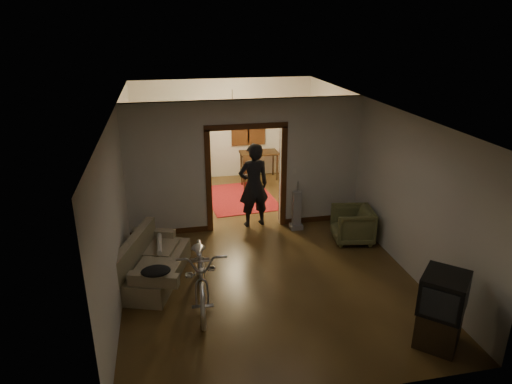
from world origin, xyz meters
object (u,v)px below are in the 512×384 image
object	(u,v)px
armchair	(352,225)
person	(254,185)
sofa	(154,258)
locker	(183,150)
bicycle	(202,270)
desk	(259,166)

from	to	relation	value
armchair	person	world-z (taller)	person
armchair	sofa	bearing A→B (deg)	-70.56
person	locker	xyz separation A→B (m)	(-1.35, 3.09, 0.01)
locker	person	bearing A→B (deg)	-51.07
bicycle	locker	size ratio (longest dim) A/B	1.11
armchair	bicycle	bearing A→B (deg)	-55.39
sofa	locker	size ratio (longest dim) A/B	0.95
armchair	person	bearing A→B (deg)	-113.44
sofa	locker	bearing A→B (deg)	99.39
sofa	desk	distance (m)	5.72
bicycle	person	bearing A→B (deg)	65.80
locker	bicycle	bearing A→B (deg)	-75.01
locker	desk	world-z (taller)	locker
armchair	locker	distance (m)	5.35
sofa	locker	xyz separation A→B (m)	(0.80, 4.97, 0.53)
bicycle	locker	world-z (taller)	locker
bicycle	locker	bearing A→B (deg)	92.64
bicycle	locker	xyz separation A→B (m)	(0.04, 5.78, 0.39)
locker	desk	distance (m)	2.18
armchair	person	size ratio (longest dim) A/B	0.42
bicycle	desk	xyz separation A→B (m)	(2.15, 5.74, -0.16)
sofa	armchair	xyz separation A→B (m)	(3.97, 0.71, -0.05)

